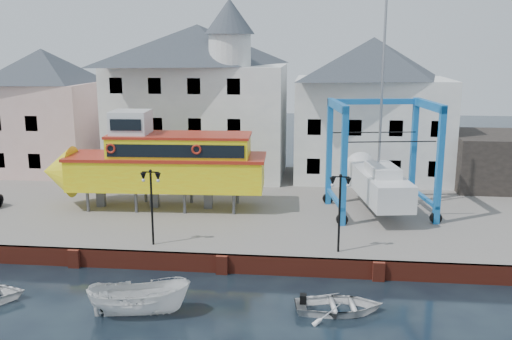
# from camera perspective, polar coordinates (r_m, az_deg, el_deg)

# --- Properties ---
(ground) EXTENTS (140.00, 140.00, 0.00)m
(ground) POSITION_cam_1_polar(r_m,az_deg,el_deg) (30.25, -3.39, -10.27)
(ground) COLOR black
(ground) RESTS_ON ground
(hardstanding) EXTENTS (44.00, 22.00, 1.00)m
(hardstanding) POSITION_cam_1_polar(r_m,az_deg,el_deg) (40.36, -0.79, -3.59)
(hardstanding) COLOR slate
(hardstanding) RESTS_ON ground
(quay_wall) EXTENTS (44.00, 0.47, 1.00)m
(quay_wall) POSITION_cam_1_polar(r_m,az_deg,el_deg) (30.16, -3.37, -9.32)
(quay_wall) COLOR maroon
(quay_wall) RESTS_ON ground
(building_pink) EXTENTS (8.00, 7.00, 10.30)m
(building_pink) POSITION_cam_1_polar(r_m,az_deg,el_deg) (51.17, -20.31, 5.53)
(building_pink) COLOR beige
(building_pink) RESTS_ON hardstanding
(building_white_main) EXTENTS (14.00, 8.30, 14.00)m
(building_white_main) POSITION_cam_1_polar(r_m,az_deg,el_deg) (47.07, -5.63, 7.16)
(building_white_main) COLOR silver
(building_white_main) RESTS_ON hardstanding
(building_white_right) EXTENTS (12.00, 8.00, 11.20)m
(building_white_right) POSITION_cam_1_polar(r_m,az_deg,el_deg) (46.93, 11.45, 6.04)
(building_white_right) COLOR silver
(building_white_right) RESTS_ON hardstanding
(shed_dark) EXTENTS (8.00, 7.00, 4.00)m
(shed_dark) POSITION_cam_1_polar(r_m,az_deg,el_deg) (47.49, 23.57, 0.91)
(shed_dark) COLOR black
(shed_dark) RESTS_ON hardstanding
(lamp_post_left) EXTENTS (1.12, 0.32, 4.20)m
(lamp_post_left) POSITION_cam_1_polar(r_m,az_deg,el_deg) (30.93, -10.45, -1.79)
(lamp_post_left) COLOR black
(lamp_post_left) RESTS_ON hardstanding
(lamp_post_right) EXTENTS (1.12, 0.32, 4.20)m
(lamp_post_right) POSITION_cam_1_polar(r_m,az_deg,el_deg) (29.67, 8.40, -2.33)
(lamp_post_right) COLOR black
(lamp_post_right) RESTS_ON hardstanding
(tour_boat) EXTENTS (15.00, 4.26, 6.46)m
(tour_boat) POSITION_cam_1_polar(r_m,az_deg,el_deg) (38.10, -10.21, 0.73)
(tour_boat) COLOR #59595E
(tour_boat) RESTS_ON hardstanding
(travel_lift) EXTENTS (7.22, 9.44, 13.87)m
(travel_lift) POSITION_cam_1_polar(r_m,az_deg,el_deg) (37.97, 11.97, -0.52)
(travel_lift) COLOR #104FA6
(travel_lift) RESTS_ON hardstanding
(motorboat_a) EXTENTS (4.75, 2.45, 1.75)m
(motorboat_a) POSITION_cam_1_polar(r_m,az_deg,el_deg) (26.47, -11.54, -14.02)
(motorboat_a) COLOR silver
(motorboat_a) RESTS_ON ground
(motorboat_b) EXTENTS (4.24, 3.27, 0.81)m
(motorboat_b) POSITION_cam_1_polar(r_m,az_deg,el_deg) (26.51, 8.29, -13.84)
(motorboat_b) COLOR silver
(motorboat_b) RESTS_ON ground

